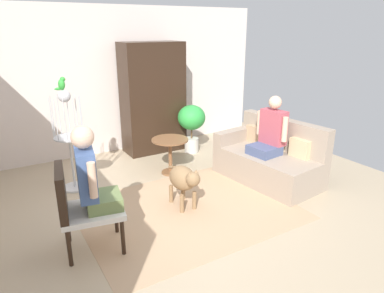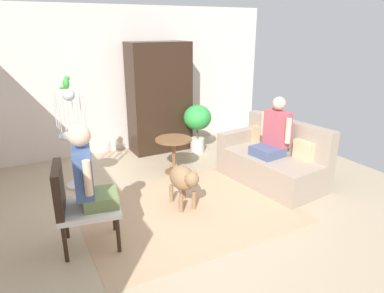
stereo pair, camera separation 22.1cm
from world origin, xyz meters
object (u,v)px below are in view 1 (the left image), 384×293
Objects in this scene: bird_cage_stand at (69,138)px; parrot at (62,84)px; couch at (269,159)px; potted_plant at (192,121)px; person_on_armchair at (91,176)px; dog at (184,179)px; armoire_cabinet at (153,98)px; round_end_table at (170,149)px; armchair at (78,204)px; person_on_couch at (271,132)px.

parrot is (-0.01, 0.00, 0.78)m from bird_cage_stand.
potted_plant is at bearing 103.57° from couch.
potted_plant is (2.47, 2.12, -0.25)m from person_on_armchair.
parrot reaches higher than dog.
couch is at bearing -23.82° from parrot.
dog is 0.38× the size of armoire_cabinet.
potted_plant reaches higher than dog.
parrot is 2.57m from potted_plant.
armoire_cabinet is (-0.96, 2.18, 0.69)m from couch.
dog is 0.53× the size of bird_cage_stand.
person_on_armchair reaches higher than dog.
bird_cage_stand is at bearing -168.37° from potted_plant.
round_end_table is 0.40× the size of bird_cage_stand.
round_end_table is at bearing -102.92° from armoire_cabinet.
person_on_armchair is at bearing -94.41° from parrot.
bird_cage_stand is at bearing 156.07° from couch.
round_end_table is 1.56m from bird_cage_stand.
couch is 2.87× the size of round_end_table.
armchair is 1.92m from parrot.
parrot reaches higher than couch.
armchair is at bearing 169.69° from person_on_armchair.
couch is 9.53× the size of parrot.
armoire_cabinet reaches higher than potted_plant.
armoire_cabinet is (-0.91, 2.22, 0.23)m from person_on_couch.
dog is (-0.38, -1.10, -0.02)m from round_end_table.
round_end_table is (1.79, 1.38, -0.14)m from armchair.
potted_plant is 0.45× the size of armoire_cabinet.
round_end_table is 1.37m from armoire_cabinet.
armoire_cabinet reaches higher than person_on_armchair.
couch is at bearing -23.93° from bird_cage_stand.
person_on_couch is 1.49× the size of round_end_table.
dog is (-1.61, -0.12, 0.08)m from couch.
dog is at bearing -49.96° from bird_cage_stand.
armchair is 5.44× the size of parrot.
couch is at bearing 4.25° from dog.
parrot is (-1.51, 0.23, 1.14)m from round_end_table.
person_on_armchair is 1.54× the size of round_end_table.
armchair is at bearing -168.82° from dog.
bird_cage_stand is (0.29, 1.61, 0.22)m from armchair.
armchair is (-3.02, -0.40, 0.23)m from couch.
person_on_armchair is (-2.87, -0.43, 0.53)m from couch.
armchair is 2.26m from round_end_table.
round_end_table is (-1.19, 1.02, -0.37)m from person_on_couch.
armchair is 1.45m from dog.
person_on_couch is 2.85m from person_on_armchair.
armchair is at bearing -99.76° from parrot.
armchair reaches higher than potted_plant.
potted_plant is at bearing 11.63° from bird_cage_stand.
person_on_armchair is 2.20m from round_end_table.
round_end_table is at bearing 40.69° from person_on_armchair.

